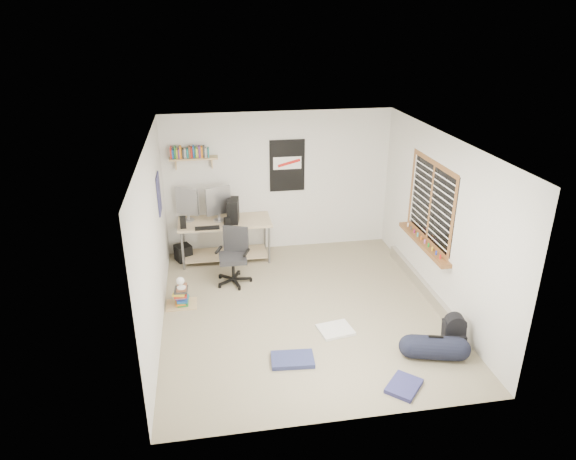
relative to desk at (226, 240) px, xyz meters
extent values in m
cube|color=gray|center=(1.00, -1.88, -0.37)|extent=(4.00, 4.50, 0.01)
cube|color=white|center=(1.00, -1.88, 2.14)|extent=(4.00, 4.50, 0.01)
cube|color=silver|center=(1.00, 0.37, 0.89)|extent=(4.00, 0.01, 2.50)
cube|color=silver|center=(-1.00, -1.88, 0.89)|extent=(0.01, 4.50, 2.50)
cube|color=silver|center=(3.01, -1.88, 0.89)|extent=(0.01, 4.50, 2.50)
cube|color=tan|center=(0.00, 0.00, 0.00)|extent=(1.65, 0.87, 0.72)
cube|color=#B0AFB5|center=(-0.61, 0.12, 0.59)|extent=(0.42, 0.31, 0.47)
cube|color=#9E9FA3|center=(-0.09, 0.02, 0.60)|extent=(0.45, 0.26, 0.49)
cube|color=black|center=(0.15, -0.04, 0.55)|extent=(0.24, 0.40, 0.40)
cube|color=black|center=(-0.30, -0.29, 0.37)|extent=(0.40, 0.15, 0.02)
cube|color=black|center=(-0.69, -0.20, 0.45)|extent=(0.10, 0.10, 0.20)
cube|color=black|center=(0.03, -0.29, 0.44)|extent=(0.11, 0.11, 0.17)
cube|color=#252628|center=(0.07, -0.88, 0.12)|extent=(0.77, 0.77, 0.90)
cube|color=tan|center=(-0.45, 0.26, 1.42)|extent=(0.80, 0.22, 0.24)
cube|color=black|center=(1.15, 0.35, 1.19)|extent=(0.62, 0.03, 0.92)
cube|color=navy|center=(-0.98, -0.68, 1.14)|extent=(0.02, 0.42, 0.60)
cube|color=brown|center=(2.95, -1.58, 1.08)|extent=(0.10, 1.50, 1.26)
cube|color=#B7B2A8|center=(2.96, -1.58, -0.28)|extent=(0.08, 2.50, 0.18)
cube|color=black|center=(2.75, -3.09, -0.16)|extent=(0.30, 0.26, 0.37)
cylinder|color=black|center=(2.41, -3.28, -0.22)|extent=(0.37, 0.37, 0.60)
cube|color=silver|center=(1.34, -2.50, -0.34)|extent=(0.50, 0.45, 0.04)
cube|color=navy|center=(0.65, -3.06, -0.33)|extent=(0.56, 0.38, 0.06)
cube|color=navy|center=(1.84, -3.75, -0.34)|extent=(0.53, 0.53, 0.05)
cube|color=brown|center=(-0.75, -1.45, -0.21)|extent=(0.54, 0.50, 0.30)
cube|color=silver|center=(-0.73, -1.47, 0.02)|extent=(0.15, 0.23, 0.21)
cube|color=black|center=(-0.74, 0.08, -0.22)|extent=(0.34, 0.34, 0.28)
camera|label=1|loc=(-0.29, -8.22, 3.65)|focal=32.00mm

